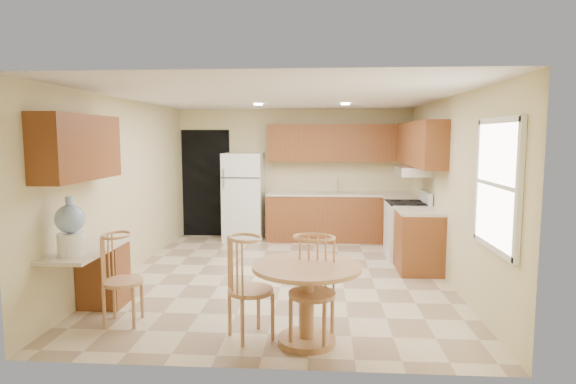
# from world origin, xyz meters

# --- Properties ---
(floor) EXTENTS (5.50, 5.50, 0.00)m
(floor) POSITION_xyz_m (0.00, 0.00, 0.00)
(floor) COLOR beige
(floor) RESTS_ON ground
(ceiling) EXTENTS (4.50, 5.50, 0.02)m
(ceiling) POSITION_xyz_m (0.00, 0.00, 2.50)
(ceiling) COLOR white
(ceiling) RESTS_ON wall_back
(wall_back) EXTENTS (4.50, 0.02, 2.50)m
(wall_back) POSITION_xyz_m (0.00, 2.75, 1.25)
(wall_back) COLOR #CCBD89
(wall_back) RESTS_ON floor
(wall_front) EXTENTS (4.50, 0.02, 2.50)m
(wall_front) POSITION_xyz_m (0.00, -2.75, 1.25)
(wall_front) COLOR #CCBD89
(wall_front) RESTS_ON floor
(wall_left) EXTENTS (0.02, 5.50, 2.50)m
(wall_left) POSITION_xyz_m (-2.25, 0.00, 1.25)
(wall_left) COLOR #CCBD89
(wall_left) RESTS_ON floor
(wall_right) EXTENTS (0.02, 5.50, 2.50)m
(wall_right) POSITION_xyz_m (2.25, 0.00, 1.25)
(wall_right) COLOR #CCBD89
(wall_right) RESTS_ON floor
(doorway) EXTENTS (0.90, 0.02, 2.10)m
(doorway) POSITION_xyz_m (-1.75, 2.73, 1.05)
(doorway) COLOR black
(doorway) RESTS_ON floor
(base_cab_back) EXTENTS (2.75, 0.60, 0.87)m
(base_cab_back) POSITION_xyz_m (0.88, 2.45, 0.43)
(base_cab_back) COLOR brown
(base_cab_back) RESTS_ON floor
(counter_back) EXTENTS (2.75, 0.63, 0.04)m
(counter_back) POSITION_xyz_m (0.88, 2.45, 0.89)
(counter_back) COLOR beige
(counter_back) RESTS_ON base_cab_back
(base_cab_right_a) EXTENTS (0.60, 0.59, 0.87)m
(base_cab_right_a) POSITION_xyz_m (1.95, 1.85, 0.43)
(base_cab_right_a) COLOR brown
(base_cab_right_a) RESTS_ON floor
(counter_right_a) EXTENTS (0.63, 0.59, 0.04)m
(counter_right_a) POSITION_xyz_m (1.95, 1.85, 0.89)
(counter_right_a) COLOR beige
(counter_right_a) RESTS_ON base_cab_right_a
(base_cab_right_b) EXTENTS (0.60, 0.80, 0.87)m
(base_cab_right_b) POSITION_xyz_m (1.95, 0.40, 0.43)
(base_cab_right_b) COLOR brown
(base_cab_right_b) RESTS_ON floor
(counter_right_b) EXTENTS (0.63, 0.80, 0.04)m
(counter_right_b) POSITION_xyz_m (1.95, 0.40, 0.89)
(counter_right_b) COLOR beige
(counter_right_b) RESTS_ON base_cab_right_b
(upper_cab_back) EXTENTS (2.75, 0.33, 0.70)m
(upper_cab_back) POSITION_xyz_m (0.88, 2.58, 1.85)
(upper_cab_back) COLOR brown
(upper_cab_back) RESTS_ON wall_back
(upper_cab_right) EXTENTS (0.33, 2.42, 0.70)m
(upper_cab_right) POSITION_xyz_m (2.08, 1.21, 1.85)
(upper_cab_right) COLOR brown
(upper_cab_right) RESTS_ON wall_right
(upper_cab_left) EXTENTS (0.33, 1.40, 0.70)m
(upper_cab_left) POSITION_xyz_m (-2.08, -1.60, 1.85)
(upper_cab_left) COLOR brown
(upper_cab_left) RESTS_ON wall_left
(sink) EXTENTS (0.78, 0.44, 0.01)m
(sink) POSITION_xyz_m (0.85, 2.45, 0.91)
(sink) COLOR silver
(sink) RESTS_ON counter_back
(range_hood) EXTENTS (0.50, 0.76, 0.14)m
(range_hood) POSITION_xyz_m (2.00, 1.18, 1.42)
(range_hood) COLOR silver
(range_hood) RESTS_ON upper_cab_right
(desk_pedestal) EXTENTS (0.48, 0.42, 0.72)m
(desk_pedestal) POSITION_xyz_m (-2.00, -1.32, 0.36)
(desk_pedestal) COLOR brown
(desk_pedestal) RESTS_ON floor
(desk_top) EXTENTS (0.50, 1.20, 0.04)m
(desk_top) POSITION_xyz_m (-2.00, -1.70, 0.75)
(desk_top) COLOR beige
(desk_top) RESTS_ON desk_pedestal
(window) EXTENTS (0.06, 1.12, 1.30)m
(window) POSITION_xyz_m (2.23, -1.85, 1.50)
(window) COLOR white
(window) RESTS_ON wall_right
(can_light_a) EXTENTS (0.14, 0.14, 0.02)m
(can_light_a) POSITION_xyz_m (-0.50, 1.20, 2.48)
(can_light_a) COLOR white
(can_light_a) RESTS_ON ceiling
(can_light_b) EXTENTS (0.14, 0.14, 0.02)m
(can_light_b) POSITION_xyz_m (0.90, 1.20, 2.48)
(can_light_b) COLOR white
(can_light_b) RESTS_ON ceiling
(refrigerator) EXTENTS (0.73, 0.71, 1.66)m
(refrigerator) POSITION_xyz_m (-0.95, 2.40, 0.83)
(refrigerator) COLOR white
(refrigerator) RESTS_ON floor
(stove) EXTENTS (0.65, 0.76, 1.09)m
(stove) POSITION_xyz_m (1.92, 1.18, 0.47)
(stove) COLOR white
(stove) RESTS_ON floor
(dining_table) EXTENTS (1.03, 1.03, 0.77)m
(dining_table) POSITION_xyz_m (0.39, -2.20, 0.50)
(dining_table) COLOR tan
(dining_table) RESTS_ON floor
(chair_table_a) EXTENTS (0.44, 0.56, 1.00)m
(chair_table_a) POSITION_xyz_m (-0.16, -2.21, 0.61)
(chair_table_a) COLOR tan
(chair_table_a) RESTS_ON floor
(chair_table_b) EXTENTS (0.45, 0.48, 1.02)m
(chair_table_b) POSITION_xyz_m (0.44, -2.30, 0.62)
(chair_table_b) COLOR tan
(chair_table_b) RESTS_ON floor
(chair_desk) EXTENTS (0.42, 0.54, 0.95)m
(chair_desk) POSITION_xyz_m (-1.55, -1.93, 0.58)
(chair_desk) COLOR tan
(chair_desk) RESTS_ON floor
(water_crock) EXTENTS (0.29, 0.29, 0.60)m
(water_crock) POSITION_xyz_m (-2.00, -2.00, 1.04)
(water_crock) COLOR white
(water_crock) RESTS_ON desk_top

